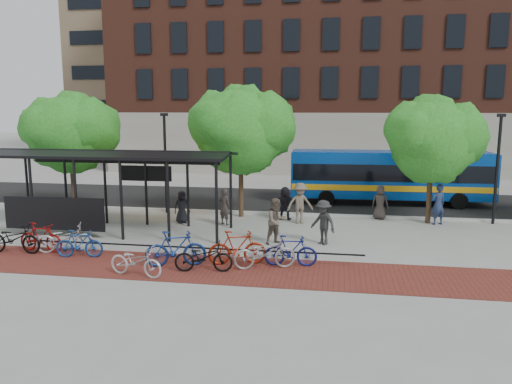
# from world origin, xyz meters

# --- Properties ---
(ground) EXTENTS (160.00, 160.00, 0.00)m
(ground) POSITION_xyz_m (0.00, 0.00, 0.00)
(ground) COLOR #9E9E99
(ground) RESTS_ON ground
(asphalt_street) EXTENTS (160.00, 8.00, 0.01)m
(asphalt_street) POSITION_xyz_m (0.00, 8.00, 0.01)
(asphalt_street) COLOR black
(asphalt_street) RESTS_ON ground
(curb) EXTENTS (160.00, 0.25, 0.12)m
(curb) POSITION_xyz_m (0.00, 4.00, 0.06)
(curb) COLOR #B7B7B2
(curb) RESTS_ON ground
(brick_strip) EXTENTS (24.00, 3.00, 0.01)m
(brick_strip) POSITION_xyz_m (-2.00, -5.00, 0.00)
(brick_strip) COLOR maroon
(brick_strip) RESTS_ON ground
(bike_rack_rail) EXTENTS (12.00, 0.05, 0.95)m
(bike_rack_rail) POSITION_xyz_m (-3.30, -4.10, 0.00)
(bike_rack_rail) COLOR black
(bike_rack_rail) RESTS_ON ground
(building_brick) EXTENTS (55.00, 14.00, 20.00)m
(building_brick) POSITION_xyz_m (10.00, 26.00, 10.00)
(building_brick) COLOR brown
(building_brick) RESTS_ON ground
(building_tower) EXTENTS (22.00, 22.00, 30.00)m
(building_tower) POSITION_xyz_m (-16.00, 40.00, 15.00)
(building_tower) COLOR #7A664C
(building_tower) RESTS_ON ground
(bus_shelter) EXTENTS (10.60, 3.07, 3.60)m
(bus_shelter) POSITION_xyz_m (-8.13, -0.48, 3.00)
(bus_shelter) COLOR black
(bus_shelter) RESTS_ON ground
(tree_a) EXTENTS (4.90, 4.00, 6.18)m
(tree_a) POSITION_xyz_m (-11.91, 3.35, 4.24)
(tree_a) COLOR #382619
(tree_a) RESTS_ON ground
(tree_b) EXTENTS (5.15, 4.20, 6.47)m
(tree_b) POSITION_xyz_m (-2.90, 3.35, 4.46)
(tree_b) COLOR #382619
(tree_b) RESTS_ON ground
(tree_c) EXTENTS (4.66, 3.80, 5.92)m
(tree_c) POSITION_xyz_m (6.09, 3.35, 4.05)
(tree_c) COLOR #382619
(tree_c) RESTS_ON ground
(lamp_post_left) EXTENTS (0.35, 0.20, 5.12)m
(lamp_post_left) POSITION_xyz_m (-7.00, 3.60, 2.75)
(lamp_post_left) COLOR black
(lamp_post_left) RESTS_ON ground
(lamp_post_right) EXTENTS (0.35, 0.20, 5.12)m
(lamp_post_right) POSITION_xyz_m (9.00, 3.60, 2.75)
(lamp_post_right) COLOR black
(lamp_post_right) RESTS_ON ground
(bus) EXTENTS (11.09, 2.87, 2.98)m
(bus) POSITION_xyz_m (4.65, 7.98, 1.71)
(bus) COLOR #083B96
(bus) RESTS_ON ground
(bike_0) EXTENTS (2.14, 0.76, 1.12)m
(bike_0) POSITION_xyz_m (-10.19, -4.36, 0.56)
(bike_0) COLOR black
(bike_0) RESTS_ON ground
(bike_1) EXTENTS (1.91, 0.74, 1.12)m
(bike_1) POSITION_xyz_m (-9.29, -4.04, 0.56)
(bike_1) COLOR maroon
(bike_1) RESTS_ON ground
(bike_2) EXTENTS (2.18, 1.39, 1.08)m
(bike_2) POSITION_xyz_m (-8.36, -3.95, 0.54)
(bike_2) COLOR #ACACAF
(bike_2) RESTS_ON ground
(bike_3) EXTENTS (1.77, 0.75, 1.03)m
(bike_3) POSITION_xyz_m (-7.49, -4.49, 0.52)
(bike_3) COLOR navy
(bike_3) RESTS_ON ground
(bike_6) EXTENTS (2.03, 1.08, 1.01)m
(bike_6) POSITION_xyz_m (-4.65, -6.11, 0.51)
(bike_6) COLOR #B9B8BB
(bike_6) RESTS_ON ground
(bike_7) EXTENTS (2.17, 1.18, 1.25)m
(bike_7) POSITION_xyz_m (-3.70, -4.92, 0.63)
(bike_7) COLOR navy
(bike_7) RESTS_ON ground
(bike_8) EXTENTS (2.01, 0.95, 1.02)m
(bike_8) POSITION_xyz_m (-2.61, -5.33, 0.51)
(bike_8) COLOR black
(bike_8) RESTS_ON ground
(bike_9) EXTENTS (2.10, 1.10, 1.21)m
(bike_9) POSITION_xyz_m (-1.67, -4.39, 0.61)
(bike_9) COLOR maroon
(bike_9) RESTS_ON ground
(bike_10) EXTENTS (2.25, 1.38, 1.11)m
(bike_10) POSITION_xyz_m (-0.66, -4.68, 0.56)
(bike_10) COLOR gray
(bike_10) RESTS_ON ground
(bike_11) EXTENTS (1.85, 0.64, 1.09)m
(bike_11) POSITION_xyz_m (0.18, -4.27, 0.55)
(bike_11) COLOR navy
(bike_11) RESTS_ON ground
(pedestrian_0) EXTENTS (0.89, 0.81, 1.53)m
(pedestrian_0) POSITION_xyz_m (-5.49, 1.45, 0.77)
(pedestrian_0) COLOR black
(pedestrian_0) RESTS_ON ground
(pedestrian_1) EXTENTS (0.75, 0.67, 1.72)m
(pedestrian_1) POSITION_xyz_m (-3.41, 1.40, 0.86)
(pedestrian_1) COLOR #39312E
(pedestrian_1) RESTS_ON ground
(pedestrian_3) EXTENTS (1.42, 1.09, 1.93)m
(pedestrian_3) POSITION_xyz_m (0.02, 2.23, 0.97)
(pedestrian_3) COLOR brown
(pedestrian_3) RESTS_ON ground
(pedestrian_5) EXTENTS (1.53, 0.56, 1.63)m
(pedestrian_5) POSITION_xyz_m (-0.76, 2.96, 0.82)
(pedestrian_5) COLOR black
(pedestrian_5) RESTS_ON ground
(pedestrian_6) EXTENTS (0.93, 0.74, 1.66)m
(pedestrian_6) POSITION_xyz_m (3.82, 3.80, 0.83)
(pedestrian_6) COLOR #3B322F
(pedestrian_6) RESTS_ON ground
(pedestrian_7) EXTENTS (0.83, 0.71, 1.91)m
(pedestrian_7) POSITION_xyz_m (6.38, 3.04, 0.96)
(pedestrian_7) COLOR #212E4F
(pedestrian_7) RESTS_ON ground
(pedestrian_8) EXTENTS (1.15, 1.12, 1.86)m
(pedestrian_8) POSITION_xyz_m (-0.64, -1.50, 0.93)
(pedestrian_8) COLOR brown
(pedestrian_8) RESTS_ON ground
(pedestrian_9) EXTENTS (1.32, 1.24, 1.80)m
(pedestrian_9) POSITION_xyz_m (1.20, -1.29, 0.90)
(pedestrian_9) COLOR #292929
(pedestrian_9) RESTS_ON ground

